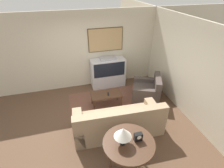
% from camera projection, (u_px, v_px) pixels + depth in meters
% --- Properties ---
extents(ground_plane, '(12.00, 12.00, 0.00)m').
position_uv_depth(ground_plane, '(97.00, 121.00, 5.02)').
color(ground_plane, brown).
extents(wall_back, '(12.00, 0.10, 2.70)m').
position_uv_depth(wall_back, '(84.00, 51.00, 6.07)').
color(wall_back, beige).
rests_on(wall_back, ground_plane).
extents(wall_right, '(0.06, 12.00, 2.70)m').
position_uv_depth(wall_right, '(186.00, 68.00, 4.92)').
color(wall_right, beige).
rests_on(wall_right, ground_plane).
extents(area_rug, '(2.57, 1.70, 0.01)m').
position_uv_depth(area_rug, '(110.00, 103.00, 5.74)').
color(area_rug, brown).
rests_on(area_rug, ground_plane).
extents(tv, '(1.23, 0.48, 1.15)m').
position_uv_depth(tv, '(108.00, 73.00, 6.42)').
color(tv, silver).
rests_on(tv, ground_plane).
extents(couch, '(2.32, 1.03, 0.92)m').
position_uv_depth(couch, '(118.00, 123.00, 4.53)').
color(couch, '#9E8466').
rests_on(couch, ground_plane).
extents(armchair, '(1.17, 1.19, 0.83)m').
position_uv_depth(armchair, '(147.00, 91.00, 5.86)').
color(armchair, '#473D38').
rests_on(armchair, ground_plane).
extents(coffee_table, '(0.95, 0.51, 0.46)m').
position_uv_depth(coffee_table, '(106.00, 95.00, 5.43)').
color(coffee_table, '#472D1E').
rests_on(coffee_table, ground_plane).
extents(console_table, '(1.03, 1.03, 0.79)m').
position_uv_depth(console_table, '(129.00, 145.00, 3.44)').
color(console_table, '#472D1E').
rests_on(console_table, ground_plane).
extents(table_lamp, '(0.34, 0.34, 0.40)m').
position_uv_depth(table_lamp, '(123.00, 133.00, 3.22)').
color(table_lamp, black).
rests_on(table_lamp, console_table).
extents(mantel_clock, '(0.16, 0.10, 0.18)m').
position_uv_depth(mantel_clock, '(138.00, 137.00, 3.40)').
color(mantel_clock, black).
rests_on(mantel_clock, console_table).
extents(remote, '(0.08, 0.17, 0.02)m').
position_uv_depth(remote, '(108.00, 94.00, 5.38)').
color(remote, black).
rests_on(remote, coffee_table).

